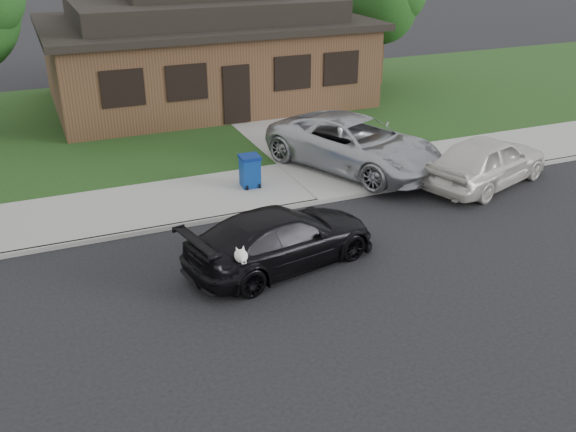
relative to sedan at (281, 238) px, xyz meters
name	(u,v)px	position (x,y,z in m)	size (l,w,h in m)	color
ground	(224,296)	(-1.58, -0.79, -0.65)	(120.00, 120.00, 0.00)	black
sidewalk	(168,203)	(-1.58, 4.21, -0.59)	(60.00, 3.00, 0.12)	gray
curb	(182,225)	(-1.58, 2.71, -0.59)	(60.00, 0.12, 0.12)	gray
lawn	(119,123)	(-1.58, 12.21, -0.58)	(60.00, 13.00, 0.13)	#193814
driveway	(298,127)	(4.42, 9.21, -0.58)	(4.50, 13.00, 0.14)	gray
sedan	(281,238)	(0.00, 0.00, 0.00)	(4.75, 2.76, 1.29)	black
minivan	(355,144)	(4.19, 4.44, 0.26)	(2.55, 5.53, 1.54)	#A9AAB0
white_compact	(487,161)	(7.18, 2.10, 0.09)	(1.74, 4.31, 1.47)	silver
recycling_bin	(250,171)	(0.82, 4.33, -0.07)	(0.57, 0.60, 0.91)	navy
house	(204,50)	(2.42, 14.20, 1.49)	(12.60, 8.60, 4.65)	#422B1C
tree_1	(388,2)	(10.56, 13.60, 3.07)	(3.15, 3.00, 5.25)	#332114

